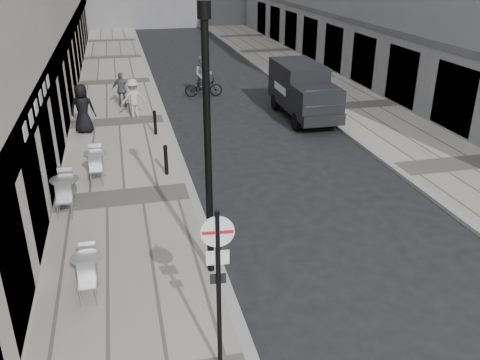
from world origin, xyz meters
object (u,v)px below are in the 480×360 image
object	(u,v)px
sign_post	(218,273)
panel_van	(302,88)
cyclist	(203,81)
lamppost	(207,135)

from	to	relation	value
sign_post	panel_van	world-z (taller)	sign_post
panel_van	cyclist	size ratio (longest dim) A/B	2.39
sign_post	cyclist	size ratio (longest dim) A/B	1.50
sign_post	lamppost	size ratio (longest dim) A/B	0.53
lamppost	panel_van	xyz separation A→B (m)	(6.20, 11.14, -2.07)
sign_post	panel_van	distance (m)	15.62
sign_post	panel_van	xyz separation A→B (m)	(6.60, 14.14, -0.81)
panel_van	sign_post	bearing A→B (deg)	-114.44
sign_post	cyclist	world-z (taller)	sign_post
sign_post	lamppost	distance (m)	3.28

